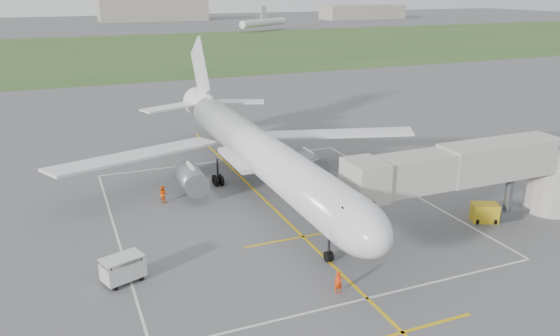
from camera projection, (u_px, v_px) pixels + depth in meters
name	position (u px, v px, depth m)	size (l,w,h in m)	color
ground	(260.00, 195.00, 53.22)	(700.00, 700.00, 0.00)	#4F4F51
grass_strip	(111.00, 52.00, 167.00)	(700.00, 120.00, 0.02)	#365425
apron_markings	(283.00, 218.00, 48.12)	(28.20, 60.00, 0.01)	#E4AF0D
airliner	(257.00, 150.00, 52.47)	(38.93, 46.75, 13.52)	silver
jet_bridge	(492.00, 171.00, 45.61)	(23.40, 5.00, 7.20)	#9C968D
gpu_unit	(485.00, 213.00, 47.14)	(2.55, 2.21, 1.62)	gold
baggage_cart	(123.00, 269.00, 37.41)	(3.13, 2.47, 1.91)	silver
ramp_worker_nose	(338.00, 283.00, 36.10)	(0.57, 0.37, 1.56)	#EC3507
ramp_worker_wing	(163.00, 194.00, 51.31)	(0.80, 0.62, 1.65)	#FC5907
distant_hangars	(47.00, 15.00, 277.82)	(345.00, 49.00, 12.00)	gray
distant_aircraft	(75.00, 31.00, 197.31)	(180.19, 65.09, 8.85)	silver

